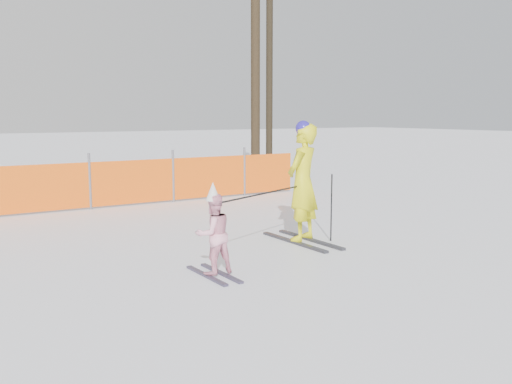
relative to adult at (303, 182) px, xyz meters
The scene contains 5 objects.
ground 1.97m from the adult, 139.55° to the right, with size 120.00×120.00×0.00m, color white.
adult is the anchor object (origin of this frame).
child 2.41m from the adult, 156.34° to the right, with size 0.52×1.04×1.24m.
ski_poles 0.70m from the adult, 145.59° to the right, with size 2.53×0.87×1.12m.
tree_trunks 10.62m from the adult, 60.64° to the left, with size 1.36×1.07×6.33m.
Camera 1 is at (-4.34, -6.26, 2.10)m, focal length 40.00 mm.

